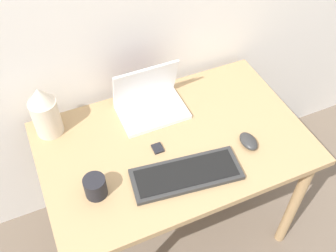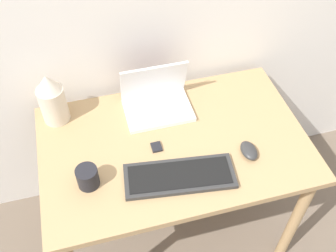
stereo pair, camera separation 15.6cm
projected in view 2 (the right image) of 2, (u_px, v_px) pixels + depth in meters
desk at (174, 156)px, 1.71m from camera, size 1.11×0.71×0.73m
laptop at (157, 100)px, 1.74m from camera, size 0.29×0.21×0.22m
keyboard at (180, 176)px, 1.51m from camera, size 0.44×0.21×0.02m
mouse at (249, 151)px, 1.58m from camera, size 0.06×0.10×0.03m
vase at (52, 99)px, 1.64m from camera, size 0.11×0.11×0.24m
mp3_player at (156, 147)px, 1.61m from camera, size 0.04×0.05×0.01m
mug at (88, 177)px, 1.47m from camera, size 0.08×0.08×0.09m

